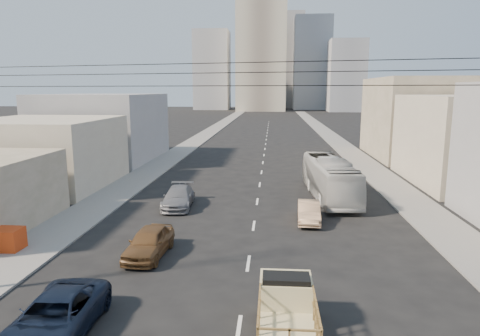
# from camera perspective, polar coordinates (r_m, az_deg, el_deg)

# --- Properties ---
(sidewalk_left) EXTENTS (3.50, 180.00, 0.12)m
(sidewalk_left) POSITION_cam_1_polar(r_m,az_deg,el_deg) (83.41, -4.51, 4.52)
(sidewalk_left) COLOR slate
(sidewalk_left) RESTS_ON ground
(sidewalk_right) EXTENTS (3.50, 180.00, 0.12)m
(sidewalk_right) POSITION_cam_1_polar(r_m,az_deg,el_deg) (83.10, 11.76, 4.32)
(sidewalk_right) COLOR slate
(sidewalk_right) RESTS_ON ground
(lane_dashes) EXTENTS (0.15, 104.00, 0.01)m
(lane_dashes) POSITION_cam_1_polar(r_m,az_deg,el_deg) (65.54, 3.39, 2.90)
(lane_dashes) COLOR silver
(lane_dashes) RESTS_ON ground
(flatbed_pickup) EXTENTS (1.95, 4.41, 1.90)m
(flatbed_pickup) POSITION_cam_1_polar(r_m,az_deg,el_deg) (15.51, 6.22, -18.11)
(flatbed_pickup) COLOR #CEBF8A
(flatbed_pickup) RESTS_ON ground
(navy_pickup) EXTENTS (2.63, 5.37, 1.47)m
(navy_pickup) POSITION_cam_1_polar(r_m,az_deg,el_deg) (16.90, -23.43, -17.80)
(navy_pickup) COLOR black
(navy_pickup) RESTS_ON ground
(city_bus) EXTENTS (3.50, 11.50, 3.16)m
(city_bus) POSITION_cam_1_polar(r_m,az_deg,el_deg) (34.77, 11.86, -1.31)
(city_bus) COLOR #B9B9B5
(city_bus) RESTS_ON ground
(sedan_brown) EXTENTS (1.98, 4.45, 1.49)m
(sedan_brown) POSITION_cam_1_polar(r_m,az_deg,el_deg) (22.85, -12.02, -9.65)
(sedan_brown) COLOR brown
(sedan_brown) RESTS_ON ground
(sedan_tan) EXTENTS (1.58, 4.07, 1.32)m
(sedan_tan) POSITION_cam_1_polar(r_m,az_deg,el_deg) (28.33, 9.17, -5.79)
(sedan_tan) COLOR tan
(sedan_tan) RESTS_ON ground
(sedan_grey) EXTENTS (2.39, 5.15, 1.46)m
(sedan_grey) POSITION_cam_1_polar(r_m,az_deg,el_deg) (31.74, -8.22, -3.88)
(sedan_grey) COLOR slate
(sedan_grey) RESTS_ON ground
(overhead_wires) EXTENTS (23.01, 5.02, 0.72)m
(overhead_wires) POSITION_cam_1_polar(r_m,az_deg,el_deg) (13.54, -0.38, 12.46)
(overhead_wires) COLOR black
(overhead_wires) RESTS_ON ground
(crate_stack) EXTENTS (1.80, 1.20, 1.14)m
(crate_stack) POSITION_cam_1_polar(r_m,az_deg,el_deg) (26.15, -28.90, -8.29)
(crate_stack) COLOR #BB3811
(crate_stack) RESTS_ON sidewalk_left
(bldg_right_mid) EXTENTS (11.00, 14.00, 8.00)m
(bldg_right_mid) POSITION_cam_1_polar(r_m,az_deg,el_deg) (44.23, 28.97, 3.25)
(bldg_right_mid) COLOR #B4A791
(bldg_right_mid) RESTS_ON ground
(bldg_right_far) EXTENTS (12.00, 16.00, 10.00)m
(bldg_right_far) POSITION_cam_1_polar(r_m,az_deg,el_deg) (59.18, 23.14, 6.16)
(bldg_right_far) COLOR gray
(bldg_right_far) RESTS_ON ground
(bldg_left_mid) EXTENTS (11.00, 12.00, 6.00)m
(bldg_left_mid) POSITION_cam_1_polar(r_m,az_deg,el_deg) (41.59, -24.60, 1.85)
(bldg_left_mid) COLOR #B4A791
(bldg_left_mid) RESTS_ON ground
(bldg_left_far) EXTENTS (12.00, 16.00, 8.00)m
(bldg_left_far) POSITION_cam_1_polar(r_m,az_deg,el_deg) (55.18, -17.64, 5.21)
(bldg_left_far) COLOR gray
(bldg_left_far) RESTS_ON ground
(high_rise_tower) EXTENTS (20.00, 20.00, 60.00)m
(high_rise_tower) POSITION_cam_1_polar(r_m,az_deg,el_deg) (183.33, 2.90, 17.07)
(high_rise_tower) COLOR gray
(high_rise_tower) RESTS_ON ground
(midrise_ne) EXTENTS (16.00, 16.00, 40.00)m
(midrise_ne) POSITION_cam_1_polar(r_m,az_deg,el_deg) (198.04, 9.55, 13.54)
(midrise_ne) COLOR #989AA0
(midrise_ne) RESTS_ON ground
(midrise_nw) EXTENTS (15.00, 15.00, 34.00)m
(midrise_nw) POSITION_cam_1_polar(r_m,az_deg,el_deg) (194.08, -3.73, 12.84)
(midrise_nw) COLOR #989AA0
(midrise_nw) RESTS_ON ground
(midrise_back) EXTENTS (18.00, 18.00, 44.00)m
(midrise_back) POSITION_cam_1_polar(r_m,az_deg,el_deg) (212.47, 5.89, 13.94)
(midrise_back) COLOR gray
(midrise_back) RESTS_ON ground
(midrise_east) EXTENTS (14.00, 14.00, 28.00)m
(midrise_east) POSITION_cam_1_polar(r_m,az_deg,el_deg) (179.41, 13.97, 11.81)
(midrise_east) COLOR #989AA0
(midrise_east) RESTS_ON ground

